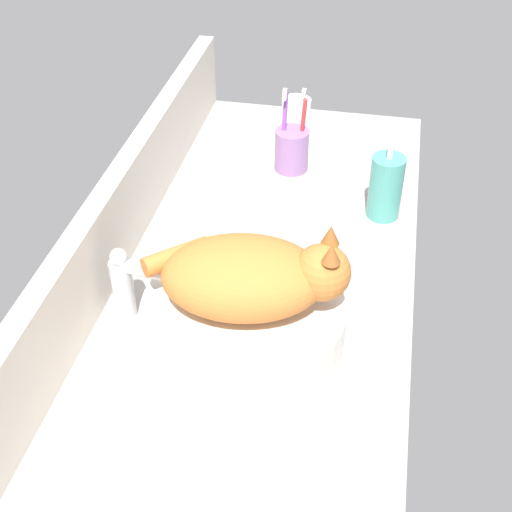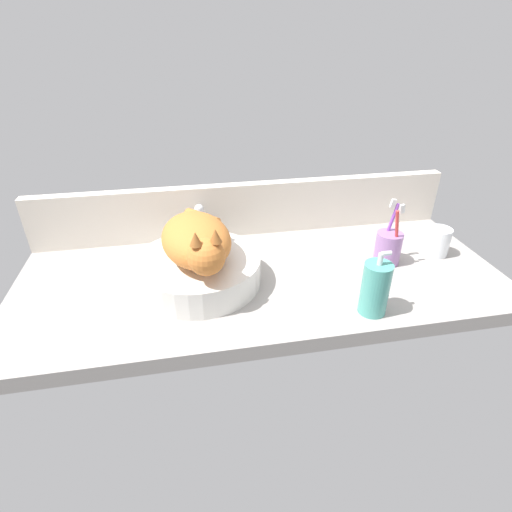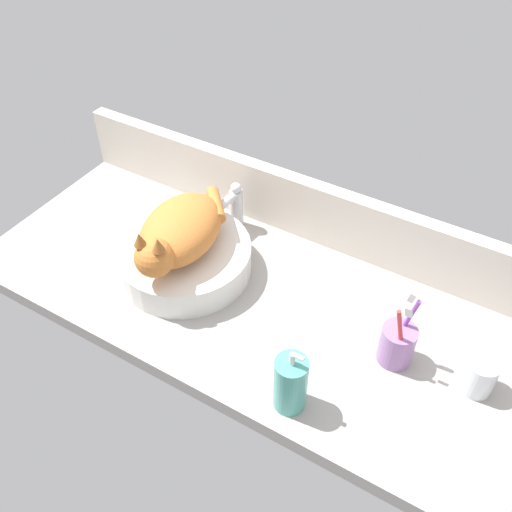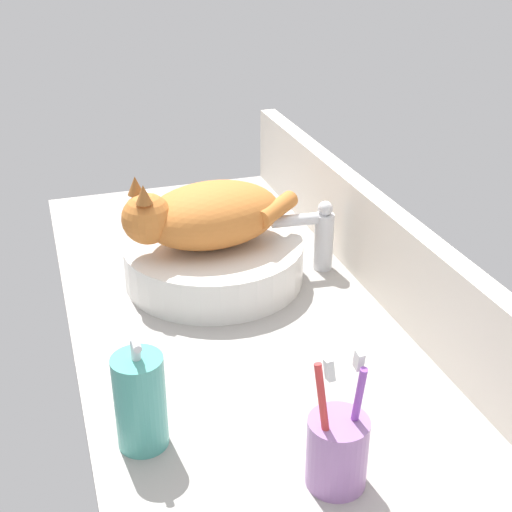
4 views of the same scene
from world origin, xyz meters
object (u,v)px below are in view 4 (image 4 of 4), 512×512
(sink_basin, at_px, (214,261))
(toothbrush_cup, at_px, (337,450))
(soap_dispenser, at_px, (140,401))
(faucet, at_px, (318,233))
(cat, at_px, (206,215))

(sink_basin, xyz_separation_m, toothbrush_cup, (0.54, 0.01, 0.01))
(soap_dispenser, xyz_separation_m, toothbrush_cup, (0.14, 0.21, -0.02))
(faucet, relative_size, toothbrush_cup, 0.73)
(sink_basin, distance_m, faucet, 0.20)
(sink_basin, relative_size, toothbrush_cup, 1.73)
(faucet, bearing_deg, cat, -94.24)
(cat, xyz_separation_m, toothbrush_cup, (0.53, 0.02, -0.08))
(sink_basin, height_order, faucet, faucet)
(soap_dispenser, bearing_deg, toothbrush_cup, 56.14)
(soap_dispenser, relative_size, toothbrush_cup, 0.87)
(toothbrush_cup, bearing_deg, cat, -177.71)
(faucet, height_order, soap_dispenser, soap_dispenser)
(faucet, distance_m, soap_dispenser, 0.55)
(sink_basin, distance_m, toothbrush_cup, 0.54)
(toothbrush_cup, bearing_deg, soap_dispenser, -123.86)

